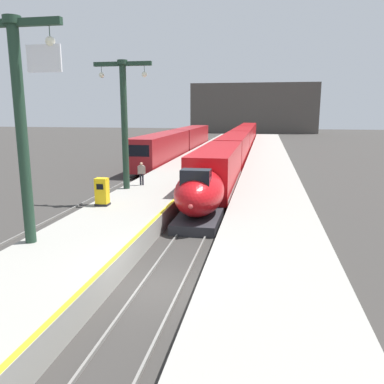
{
  "coord_description": "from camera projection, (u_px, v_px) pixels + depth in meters",
  "views": [
    {
      "loc": [
        3.6,
        -13.14,
        6.47
      ],
      "look_at": [
        -0.47,
        8.9,
        1.8
      ],
      "focal_mm": 36.83,
      "sensor_mm": 36.0,
      "label": 1
    }
  ],
  "objects": [
    {
      "name": "ground_plane",
      "position": [
        161.0,
        288.0,
        14.61
      ],
      "size": [
        260.0,
        260.0,
        0.0
      ],
      "primitive_type": "plane",
      "color": "#33302D"
    },
    {
      "name": "platform_left",
      "position": [
        186.0,
        171.0,
        39.05
      ],
      "size": [
        4.8,
        110.0,
        1.05
      ],
      "primitive_type": "cube",
      "color": "gray",
      "rests_on": "ground"
    },
    {
      "name": "platform_right",
      "position": [
        269.0,
        174.0,
        37.61
      ],
      "size": [
        4.8,
        110.0,
        1.05
      ],
      "primitive_type": "cube",
      "color": "gray",
      "rests_on": "ground"
    },
    {
      "name": "platform_left_safety_stripe",
      "position": [
        208.0,
        167.0,
        38.54
      ],
      "size": [
        0.2,
        107.8,
        0.01
      ],
      "primitive_type": "cube",
      "color": "yellow",
      "rests_on": "platform_left"
    },
    {
      "name": "rail_main_left",
      "position": [
        222.0,
        173.0,
        41.21
      ],
      "size": [
        0.08,
        110.0,
        0.12
      ],
      "primitive_type": "cube",
      "color": "slate",
      "rests_on": "ground"
    },
    {
      "name": "rail_main_right",
      "position": [
        236.0,
        173.0,
        40.94
      ],
      "size": [
        0.08,
        110.0,
        0.12
      ],
      "primitive_type": "cube",
      "color": "slate",
      "rests_on": "ground"
    },
    {
      "name": "rail_secondary_left",
      "position": [
        147.0,
        170.0,
        42.65
      ],
      "size": [
        0.08,
        110.0,
        0.12
      ],
      "primitive_type": "cube",
      "color": "slate",
      "rests_on": "ground"
    },
    {
      "name": "rail_secondary_right",
      "position": [
        161.0,
        171.0,
        42.38
      ],
      "size": [
        0.08,
        110.0,
        0.12
      ],
      "primitive_type": "cube",
      "color": "slate",
      "rests_on": "ground"
    },
    {
      "name": "highspeed_train_main",
      "position": [
        239.0,
        143.0,
        55.02
      ],
      "size": [
        2.92,
        74.47,
        3.6
      ],
      "color": "#B20F14",
      "rests_on": "ground"
    },
    {
      "name": "regional_train_adjacent",
      "position": [
        179.0,
        142.0,
        54.33
      ],
      "size": [
        2.85,
        36.6,
        3.8
      ],
      "color": "maroon",
      "rests_on": "ground"
    },
    {
      "name": "station_column_near",
      "position": [
        21.0,
        109.0,
        15.38
      ],
      "size": [
        4.0,
        0.68,
        8.88
      ],
      "color": "#1E3828",
      "rests_on": "platform_left"
    },
    {
      "name": "station_column_mid",
      "position": [
        124.0,
        113.0,
        26.73
      ],
      "size": [
        4.0,
        0.68,
        8.68
      ],
      "color": "#1E3828",
      "rests_on": "platform_left"
    },
    {
      "name": "passenger_near_edge",
      "position": [
        196.0,
        162.0,
        34.12
      ],
      "size": [
        0.57,
        0.27,
        1.69
      ],
      "color": "#23232D",
      "rests_on": "platform_left"
    },
    {
      "name": "passenger_mid_platform",
      "position": [
        142.0,
        172.0,
        28.82
      ],
      "size": [
        0.57,
        0.27,
        1.69
      ],
      "color": "#23232D",
      "rests_on": "platform_left"
    },
    {
      "name": "rolling_suitcase",
      "position": [
        197.0,
        170.0,
        34.54
      ],
      "size": [
        0.4,
        0.22,
        0.98
      ],
      "color": "#4C4C51",
      "rests_on": "platform_left"
    },
    {
      "name": "ticket_machine_yellow",
      "position": [
        102.0,
        193.0,
        22.71
      ],
      "size": [
        0.76,
        0.62,
        1.6
      ],
      "color": "yellow",
      "rests_on": "platform_left"
    },
    {
      "name": "terminus_back_wall",
      "position": [
        253.0,
        108.0,
        111.38
      ],
      "size": [
        36.0,
        2.0,
        14.0
      ],
      "primitive_type": "cube",
      "color": "#4C4742",
      "rests_on": "ground"
    }
  ]
}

